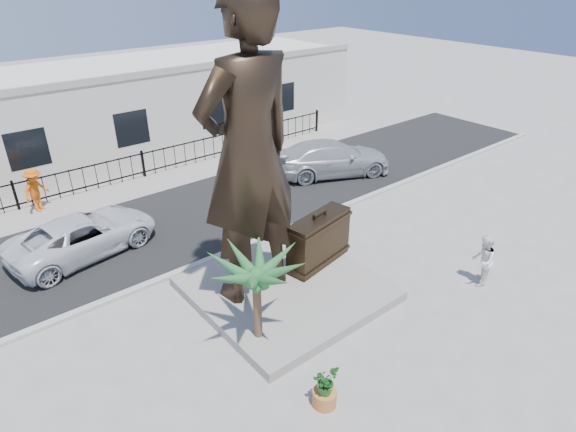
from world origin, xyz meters
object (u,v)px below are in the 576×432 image
suitcase (319,240)px  car_white (83,235)px  tourist (483,260)px  statue (248,154)px

suitcase → car_white: (-5.58, 5.90, -0.43)m
suitcase → tourist: 5.12m
statue → tourist: bearing=141.4°
tourist → car_white: 13.23m
suitcase → car_white: size_ratio=0.47×
suitcase → statue: bearing=164.6°
statue → car_white: bearing=-65.8°
suitcase → tourist: (3.44, -3.77, -0.29)m
car_white → suitcase: bearing=-146.0°
statue → suitcase: size_ratio=3.60×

